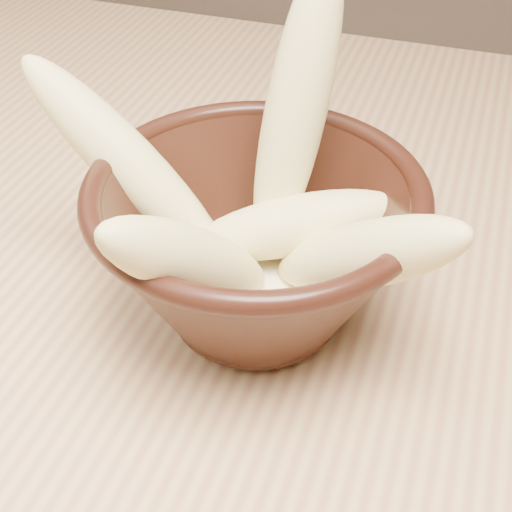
{
  "coord_description": "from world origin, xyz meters",
  "views": [
    {
      "loc": [
        0.17,
        -0.42,
        1.09
      ],
      "look_at": [
        0.06,
        -0.09,
        0.81
      ],
      "focal_mm": 50.0,
      "sensor_mm": 36.0,
      "label": 1
    }
  ],
  "objects": [
    {
      "name": "milk_puddle",
      "position": [
        0.06,
        -0.09,
        0.79
      ],
      "size": [
        0.12,
        0.12,
        0.02
      ],
      "primitive_type": "cylinder",
      "color": "#FCECCB",
      "rests_on": "bowl"
    },
    {
      "name": "banana_front",
      "position": [
        0.05,
        -0.15,
        0.84
      ],
      "size": [
        0.09,
        0.14,
        0.13
      ],
      "primitive_type": "ellipsoid",
      "rotation": [
        0.81,
        0.0,
        -0.4
      ],
      "color": "#F3E88F",
      "rests_on": "bowl"
    },
    {
      "name": "table",
      "position": [
        0.0,
        0.0,
        0.67
      ],
      "size": [
        1.2,
        0.8,
        0.75
      ],
      "color": "tan",
      "rests_on": "ground"
    },
    {
      "name": "banana_left",
      "position": [
        -0.03,
        -0.08,
        0.85
      ],
      "size": [
        0.16,
        0.06,
        0.15
      ],
      "primitive_type": "ellipsoid",
      "rotation": [
        0.87,
        0.0,
        -1.7
      ],
      "color": "#F3E88F",
      "rests_on": "bowl"
    },
    {
      "name": "banana_right",
      "position": [
        0.13,
        -0.11,
        0.84
      ],
      "size": [
        0.14,
        0.09,
        0.12
      ],
      "primitive_type": "ellipsoid",
      "rotation": [
        0.9,
        0.0,
        1.18
      ],
      "color": "#F3E88F",
      "rests_on": "bowl"
    },
    {
      "name": "banana_upright",
      "position": [
        0.07,
        -0.04,
        0.88
      ],
      "size": [
        0.06,
        0.11,
        0.2
      ],
      "primitive_type": "ellipsoid",
      "rotation": [
        0.33,
        0.0,
        2.86
      ],
      "color": "#F3E88F",
      "rests_on": "bowl"
    },
    {
      "name": "banana_across",
      "position": [
        0.08,
        -0.08,
        0.82
      ],
      "size": [
        0.14,
        0.09,
        0.06
      ],
      "primitive_type": "ellipsoid",
      "rotation": [
        1.4,
        0.0,
        2.0
      ],
      "color": "#F3E88F",
      "rests_on": "bowl"
    },
    {
      "name": "bowl",
      "position": [
        0.06,
        -0.09,
        0.81
      ],
      "size": [
        0.21,
        0.21,
        0.11
      ],
      "rotation": [
        0.0,
        0.0,
        0.2
      ],
      "color": "black",
      "rests_on": "table"
    }
  ]
}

